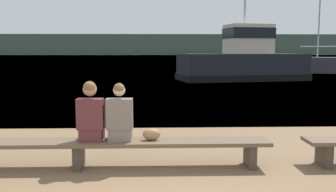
{
  "coord_description": "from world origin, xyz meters",
  "views": [
    {
      "loc": [
        0.21,
        -3.63,
        1.88
      ],
      "look_at": [
        0.5,
        5.23,
        0.8
      ],
      "focal_mm": 40.0,
      "sensor_mm": 36.0,
      "label": 1
    }
  ],
  "objects_px": {
    "bench_main": "(79,146)",
    "person_left": "(91,115)",
    "moored_sailboat": "(321,65)",
    "shopping_bag": "(151,134)",
    "person_right": "(120,117)",
    "tugboat_red": "(243,63)"
  },
  "relations": [
    {
      "from": "person_left",
      "to": "moored_sailboat",
      "type": "height_order",
      "value": "moored_sailboat"
    },
    {
      "from": "shopping_bag",
      "to": "person_right",
      "type": "bearing_deg",
      "value": -179.04
    },
    {
      "from": "bench_main",
      "to": "moored_sailboat",
      "type": "height_order",
      "value": "moored_sailboat"
    },
    {
      "from": "person_left",
      "to": "shopping_bag",
      "type": "bearing_deg",
      "value": 0.68
    },
    {
      "from": "shopping_bag",
      "to": "moored_sailboat",
      "type": "bearing_deg",
      "value": 61.06
    },
    {
      "from": "person_right",
      "to": "shopping_bag",
      "type": "xyz_separation_m",
      "value": [
        0.5,
        0.01,
        -0.28
      ]
    },
    {
      "from": "bench_main",
      "to": "person_right",
      "type": "relative_size",
      "value": 6.61
    },
    {
      "from": "tugboat_red",
      "to": "moored_sailboat",
      "type": "xyz_separation_m",
      "value": [
        8.37,
        7.44,
        -0.44
      ]
    },
    {
      "from": "bench_main",
      "to": "person_right",
      "type": "height_order",
      "value": "person_right"
    },
    {
      "from": "shopping_bag",
      "to": "moored_sailboat",
      "type": "xyz_separation_m",
      "value": [
        14.01,
        25.33,
        0.13
      ]
    },
    {
      "from": "bench_main",
      "to": "shopping_bag",
      "type": "relative_size",
      "value": 21.73
    },
    {
      "from": "person_right",
      "to": "moored_sailboat",
      "type": "distance_m",
      "value": 29.2
    },
    {
      "from": "person_right",
      "to": "moored_sailboat",
      "type": "relative_size",
      "value": 0.13
    },
    {
      "from": "person_left",
      "to": "person_right",
      "type": "relative_size",
      "value": 1.03
    },
    {
      "from": "bench_main",
      "to": "person_left",
      "type": "relative_size",
      "value": 6.39
    },
    {
      "from": "bench_main",
      "to": "person_left",
      "type": "distance_m",
      "value": 0.54
    },
    {
      "from": "shopping_bag",
      "to": "moored_sailboat",
      "type": "height_order",
      "value": "moored_sailboat"
    },
    {
      "from": "moored_sailboat",
      "to": "person_right",
      "type": "bearing_deg",
      "value": 172.91
    },
    {
      "from": "bench_main",
      "to": "shopping_bag",
      "type": "bearing_deg",
      "value": 1.15
    },
    {
      "from": "person_left",
      "to": "bench_main",
      "type": "bearing_deg",
      "value": -176.67
    },
    {
      "from": "person_left",
      "to": "person_right",
      "type": "distance_m",
      "value": 0.46
    },
    {
      "from": "shopping_bag",
      "to": "tugboat_red",
      "type": "relative_size",
      "value": 0.03
    }
  ]
}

